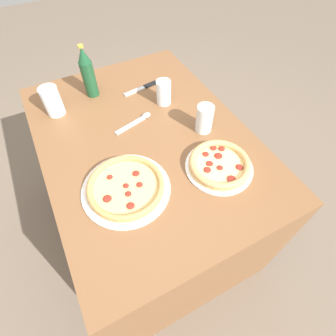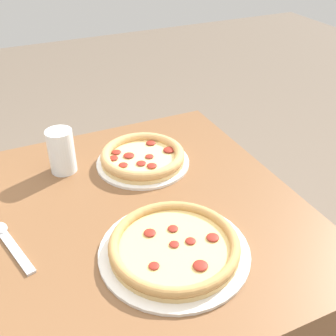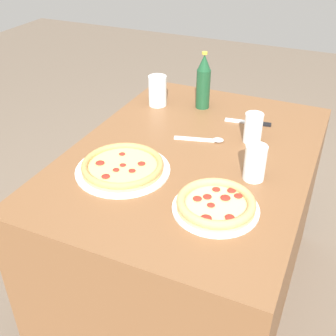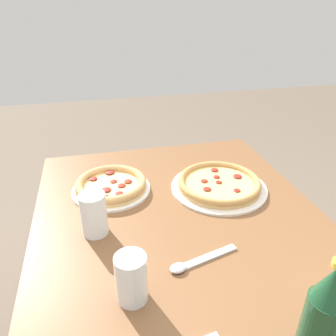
{
  "view_description": "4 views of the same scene",
  "coord_description": "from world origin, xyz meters",
  "px_view_note": "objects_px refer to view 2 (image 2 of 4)",
  "views": [
    {
      "loc": [
        0.76,
        -0.28,
        1.56
      ],
      "look_at": [
        0.25,
        -0.01,
        0.82
      ],
      "focal_mm": 28.0,
      "sensor_mm": 36.0,
      "label": 1
    },
    {
      "loc": [
        -0.07,
        -0.76,
        1.4
      ],
      "look_at": [
        0.29,
        0.02,
        0.83
      ],
      "focal_mm": 45.0,
      "sensor_mm": 36.0,
      "label": 2
    },
    {
      "loc": [
        1.26,
        0.47,
        1.54
      ],
      "look_at": [
        0.23,
        0.0,
        0.81
      ],
      "focal_mm": 45.0,
      "sensor_mm": 36.0,
      "label": 3
    },
    {
      "loc": [
        -0.67,
        0.22,
        1.34
      ],
      "look_at": [
        0.25,
        0.0,
        0.83
      ],
      "focal_mm": 35.0,
      "sensor_mm": 36.0,
      "label": 4
    }
  ],
  "objects_px": {
    "pizza_margherita": "(174,247)",
    "spoon": "(7,239)",
    "pizza_pepperoni": "(143,158)",
    "glass_red_wine": "(62,152)"
  },
  "relations": [
    {
      "from": "glass_red_wine",
      "to": "pizza_margherita",
      "type": "bearing_deg",
      "value": -71.61
    },
    {
      "from": "glass_red_wine",
      "to": "spoon",
      "type": "xyz_separation_m",
      "value": [
        -0.18,
        -0.23,
        -0.05
      ]
    },
    {
      "from": "glass_red_wine",
      "to": "spoon",
      "type": "distance_m",
      "value": 0.3
    },
    {
      "from": "pizza_margherita",
      "to": "spoon",
      "type": "xyz_separation_m",
      "value": [
        -0.32,
        0.19,
        -0.01
      ]
    },
    {
      "from": "glass_red_wine",
      "to": "pizza_pepperoni",
      "type": "bearing_deg",
      "value": -15.95
    },
    {
      "from": "glass_red_wine",
      "to": "spoon",
      "type": "bearing_deg",
      "value": -128.28
    },
    {
      "from": "pizza_pepperoni",
      "to": "pizza_margherita",
      "type": "bearing_deg",
      "value": -101.35
    },
    {
      "from": "pizza_pepperoni",
      "to": "spoon",
      "type": "height_order",
      "value": "pizza_pepperoni"
    },
    {
      "from": "pizza_pepperoni",
      "to": "glass_red_wine",
      "type": "xyz_separation_m",
      "value": [
        -0.21,
        0.06,
        0.04
      ]
    },
    {
      "from": "spoon",
      "to": "glass_red_wine",
      "type": "bearing_deg",
      "value": 51.72
    }
  ]
}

